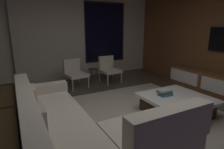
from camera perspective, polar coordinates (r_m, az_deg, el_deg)
The scene contains 10 objects.
floor at distance 3.35m, azimuth 5.28°, elevation -15.40°, with size 9.20×9.20×0.00m, color #473D33.
back_wall_with_window at distance 6.23m, azimuth -13.82°, elevation 11.07°, with size 6.60×0.30×2.70m.
area_rug at distance 3.46m, azimuth 11.24°, elevation -14.46°, with size 3.20×3.80×0.01m, color #ADA391.
sectional_couch at distance 2.70m, azimuth -10.04°, elevation -16.26°, with size 1.98×2.50×0.82m.
coffee_table at distance 3.86m, azimuth 18.89°, elevation -8.80°, with size 1.16×1.16×0.36m.
book_stack_on_coffee_table at distance 3.79m, azimuth 15.75°, elevation -5.23°, with size 0.28×0.19×0.12m.
accent_chair_near_window at distance 5.71m, azimuth -0.99°, elevation 2.00°, with size 0.58×0.60×0.78m.
accent_chair_by_curtain at distance 5.33m, azimuth -11.32°, elevation 0.81°, with size 0.63×0.65×0.78m.
side_stool at distance 5.52m, azimuth -5.80°, elevation 0.84°, with size 0.32×0.32×0.46m.
console_table_behind_couch at distance 2.68m, azimuth -30.75°, elevation -15.47°, with size 0.40×2.10×0.74m.
Camera 1 is at (-1.62, -2.41, 1.66)m, focal length 30.16 mm.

